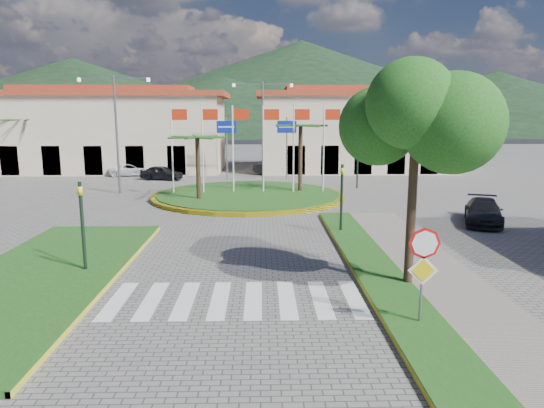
{
  "coord_description": "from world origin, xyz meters",
  "views": [
    {
      "loc": [
        0.84,
        -9.6,
        5.39
      ],
      "look_at": [
        1.25,
        8.0,
        2.14
      ],
      "focal_mm": 32.0,
      "sensor_mm": 36.0,
      "label": 1
    }
  ],
  "objects_px": {
    "white_van": "(131,170)",
    "car_dark_b": "(273,167)",
    "roundabout_island": "(248,195)",
    "car_dark_a": "(162,173)",
    "deciduous_tree": "(416,122)",
    "car_side_right": "(483,212)",
    "stop_sign": "(423,261)"
  },
  "relations": [
    {
      "from": "car_side_right",
      "to": "stop_sign",
      "type": "bearing_deg",
      "value": -98.86
    },
    {
      "from": "car_dark_a",
      "to": "stop_sign",
      "type": "bearing_deg",
      "value": -143.88
    },
    {
      "from": "stop_sign",
      "to": "car_dark_b",
      "type": "distance_m",
      "value": 33.11
    },
    {
      "from": "stop_sign",
      "to": "white_van",
      "type": "bearing_deg",
      "value": 116.21
    },
    {
      "from": "deciduous_tree",
      "to": "white_van",
      "type": "height_order",
      "value": "deciduous_tree"
    },
    {
      "from": "roundabout_island",
      "to": "car_dark_b",
      "type": "distance_m",
      "value": 13.08
    },
    {
      "from": "white_van",
      "to": "stop_sign",
      "type": "bearing_deg",
      "value": -161.72
    },
    {
      "from": "car_dark_b",
      "to": "stop_sign",
      "type": "bearing_deg",
      "value": 175.33
    },
    {
      "from": "roundabout_island",
      "to": "stop_sign",
      "type": "bearing_deg",
      "value": -76.27
    },
    {
      "from": "roundabout_island",
      "to": "car_dark_a",
      "type": "relative_size",
      "value": 3.59
    },
    {
      "from": "deciduous_tree",
      "to": "car_dark_b",
      "type": "xyz_separation_m",
      "value": [
        -3.5,
        29.92,
        -4.57
      ]
    },
    {
      "from": "car_dark_b",
      "to": "roundabout_island",
      "type": "bearing_deg",
      "value": 161.52
    },
    {
      "from": "white_van",
      "to": "roundabout_island",
      "type": "bearing_deg",
      "value": -145.58
    },
    {
      "from": "white_van",
      "to": "car_dark_a",
      "type": "xyz_separation_m",
      "value": [
        3.31,
        -2.82,
        0.07
      ]
    },
    {
      "from": "car_dark_a",
      "to": "car_dark_b",
      "type": "height_order",
      "value": "car_dark_b"
    },
    {
      "from": "stop_sign",
      "to": "deciduous_tree",
      "type": "distance_m",
      "value": 4.59
    },
    {
      "from": "roundabout_island",
      "to": "car_dark_a",
      "type": "xyz_separation_m",
      "value": [
        -7.5,
        9.03,
        0.43
      ]
    },
    {
      "from": "stop_sign",
      "to": "car_side_right",
      "type": "distance_m",
      "value": 14.0
    },
    {
      "from": "roundabout_island",
      "to": "car_side_right",
      "type": "relative_size",
      "value": 3.02
    },
    {
      "from": "deciduous_tree",
      "to": "car_side_right",
      "type": "bearing_deg",
      "value": 54.06
    },
    {
      "from": "white_van",
      "to": "car_side_right",
      "type": "bearing_deg",
      "value": -139.02
    },
    {
      "from": "car_dark_b",
      "to": "car_side_right",
      "type": "xyz_separation_m",
      "value": [
        10.0,
        -20.96,
        0.0
      ]
    },
    {
      "from": "roundabout_island",
      "to": "car_side_right",
      "type": "height_order",
      "value": "roundabout_island"
    },
    {
      "from": "stop_sign",
      "to": "roundabout_island",
      "type": "bearing_deg",
      "value": 103.73
    },
    {
      "from": "white_van",
      "to": "car_dark_b",
      "type": "height_order",
      "value": "car_dark_b"
    },
    {
      "from": "car_side_right",
      "to": "car_dark_a",
      "type": "bearing_deg",
      "value": 160.54
    },
    {
      "from": "deciduous_tree",
      "to": "car_dark_a",
      "type": "relative_size",
      "value": 1.92
    },
    {
      "from": "white_van",
      "to": "car_dark_a",
      "type": "distance_m",
      "value": 4.35
    },
    {
      "from": "stop_sign",
      "to": "car_side_right",
      "type": "bearing_deg",
      "value": 59.39
    },
    {
      "from": "stop_sign",
      "to": "car_dark_b",
      "type": "bearing_deg",
      "value": 95.03
    },
    {
      "from": "roundabout_island",
      "to": "deciduous_tree",
      "type": "height_order",
      "value": "deciduous_tree"
    },
    {
      "from": "roundabout_island",
      "to": "white_van",
      "type": "xyz_separation_m",
      "value": [
        -10.8,
        11.85,
        0.36
      ]
    }
  ]
}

